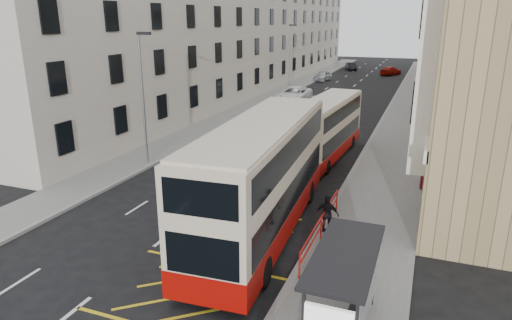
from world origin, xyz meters
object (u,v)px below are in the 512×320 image
at_px(car_red, 391,71).
at_px(street_lamp_far, 289,55).
at_px(white_van, 294,95).
at_px(car_dark, 351,66).
at_px(street_lamp_near, 143,92).
at_px(car_silver, 323,76).
at_px(pedestrian_far, 327,214).
at_px(double_decker_front, 262,178).
at_px(pedestrian_mid, 364,278).
at_px(bus_shelter, 347,284).
at_px(double_decker_rear, 326,128).

bearing_deg(car_red, street_lamp_far, 89.76).
relative_size(street_lamp_far, car_red, 1.73).
xyz_separation_m(white_van, car_dark, (0.33, 34.05, -0.18)).
relative_size(street_lamp_near, street_lamp_far, 1.00).
bearing_deg(car_silver, pedestrian_far, -68.50).
distance_m(double_decker_front, pedestrian_mid, 6.28).
bearing_deg(double_decker_front, street_lamp_near, 144.44).
xyz_separation_m(car_silver, car_red, (8.60, 10.81, -0.04)).
xyz_separation_m(bus_shelter, car_silver, (-13.54, 55.55, -1.42)).
bearing_deg(car_dark, pedestrian_mid, -100.12).
height_order(double_decker_rear, pedestrian_far, double_decker_rear).
bearing_deg(double_decker_front, double_decker_rear, 86.18).
bearing_deg(car_dark, double_decker_rear, -102.20).
xyz_separation_m(street_lamp_far, double_decker_rear, (10.11, -24.49, -2.63)).
height_order(street_lamp_near, pedestrian_mid, street_lamp_near).
distance_m(double_decker_front, double_decker_rear, 11.83).
xyz_separation_m(double_decker_rear, car_silver, (-8.96, 37.65, -1.29)).
xyz_separation_m(street_lamp_near, car_red, (9.75, 53.97, -3.96)).
height_order(white_van, car_dark, white_van).
xyz_separation_m(street_lamp_near, pedestrian_far, (12.70, -5.56, -3.65)).
bearing_deg(car_silver, pedestrian_mid, -67.36).
distance_m(bus_shelter, white_van, 39.22).
bearing_deg(pedestrian_far, street_lamp_near, -23.26).
bearing_deg(car_red, bus_shelter, 116.16).
bearing_deg(white_van, car_dark, 90.26).
height_order(pedestrian_far, white_van, pedestrian_far).
relative_size(double_decker_rear, pedestrian_far, 5.96).
bearing_deg(pedestrian_mid, car_red, 78.23).
xyz_separation_m(bus_shelter, street_lamp_far, (-14.69, 42.39, 2.50)).
xyz_separation_m(pedestrian_far, car_silver, (-11.55, 48.73, -0.27)).
relative_size(pedestrian_far, car_red, 0.36).
bearing_deg(street_lamp_far, double_decker_front, -74.57).
height_order(street_lamp_near, car_red, street_lamp_near).
distance_m(street_lamp_far, car_red, 26.18).
relative_size(pedestrian_far, car_dark, 0.42).
xyz_separation_m(street_lamp_near, double_decker_front, (10.02, -6.30, -2.13)).
relative_size(bus_shelter, car_red, 0.92).
relative_size(street_lamp_far, pedestrian_far, 4.77).
xyz_separation_m(double_decker_rear, white_van, (-7.86, 19.27, -1.17)).
height_order(pedestrian_far, car_red, pedestrian_far).
bearing_deg(double_decker_rear, car_red, 94.04).
xyz_separation_m(bus_shelter, car_red, (-4.94, 66.37, -1.47)).
bearing_deg(street_lamp_near, pedestrian_mid, -33.87).
relative_size(street_lamp_far, double_decker_front, 0.64).
xyz_separation_m(car_silver, car_dark, (1.43, 15.67, -0.06)).
bearing_deg(white_van, street_lamp_near, -94.37).
bearing_deg(double_decker_rear, double_decker_front, -86.81).
bearing_deg(double_decker_rear, street_lamp_near, -147.76).
height_order(white_van, car_silver, white_van).
height_order(street_lamp_far, white_van, street_lamp_far).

